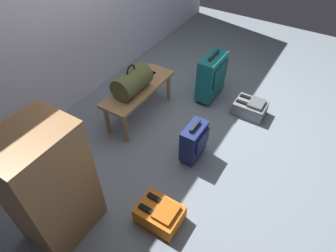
{
  "coord_description": "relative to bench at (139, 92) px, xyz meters",
  "views": [
    {
      "loc": [
        -2.28,
        -1.0,
        2.35
      ],
      "look_at": [
        -0.4,
        0.17,
        0.25
      ],
      "focal_mm": 30.85,
      "sensor_mm": 36.0,
      "label": 1
    }
  ],
  "objects": [
    {
      "name": "duffel_bag_olive",
      "position": [
        -0.1,
        0.0,
        0.2
      ],
      "size": [
        0.44,
        0.26,
        0.34
      ],
      "color": "#51562D",
      "rests_on": "bench"
    },
    {
      "name": "cell_phone",
      "position": [
        0.32,
        0.05,
        0.07
      ],
      "size": [
        0.07,
        0.14,
        0.01
      ],
      "color": "silver",
      "rests_on": "bench"
    },
    {
      "name": "suitcase_upright_teal",
      "position": [
        0.77,
        -0.56,
        -0.03
      ],
      "size": [
        0.46,
        0.23,
        0.63
      ],
      "color": "#14666B",
      "rests_on": "ground"
    },
    {
      "name": "suitcase_small_navy",
      "position": [
        -0.25,
        -0.86,
        -0.12
      ],
      "size": [
        0.32,
        0.19,
        0.46
      ],
      "color": "navy",
      "rests_on": "ground"
    },
    {
      "name": "backpack_grey",
      "position": [
        0.73,
        -1.12,
        -0.26
      ],
      "size": [
        0.28,
        0.38,
        0.21
      ],
      "color": "slate",
      "rests_on": "ground"
    },
    {
      "name": "backpack_orange",
      "position": [
        -1.05,
        -0.97,
        -0.26
      ],
      "size": [
        0.28,
        0.38,
        0.21
      ],
      "color": "orange",
      "rests_on": "ground"
    },
    {
      "name": "bench",
      "position": [
        0.0,
        0.0,
        0.0
      ],
      "size": [
        1.0,
        0.36,
        0.42
      ],
      "color": "#A87A4C",
      "rests_on": "ground"
    },
    {
      "name": "ground_plane",
      "position": [
        0.19,
        -0.71,
        -0.35
      ],
      "size": [
        6.6,
        6.6,
        0.0
      ],
      "primitive_type": "plane",
      "color": "slate"
    },
    {
      "name": "side_cabinet",
      "position": [
        -1.51,
        -0.3,
        0.2
      ],
      "size": [
        0.56,
        0.44,
        1.1
      ],
      "color": "olive",
      "rests_on": "ground"
    }
  ]
}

